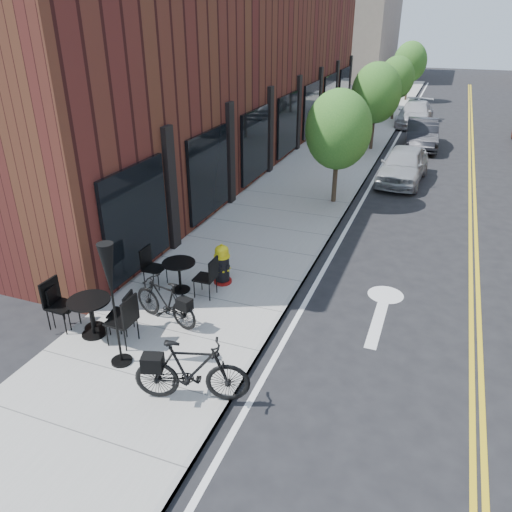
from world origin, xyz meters
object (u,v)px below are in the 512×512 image
at_px(parked_car_b, 422,134).
at_px(parked_car_a, 403,165).
at_px(bistro_set_a, 91,312).
at_px(fire_hydrant, 222,265).
at_px(patio_umbrella, 110,280).
at_px(bicycle_right, 192,371).
at_px(parked_car_c, 415,113).
at_px(bicycle_left, 165,301).
at_px(bistro_set_b, 92,309).
at_px(bistro_set_c, 179,272).

bearing_deg(parked_car_b, parked_car_a, -97.44).
bearing_deg(parked_car_a, bistro_set_a, -106.23).
bearing_deg(fire_hydrant, patio_umbrella, -86.96).
bearing_deg(bicycle_right, parked_car_a, -24.96).
bearing_deg(parked_car_a, parked_car_c, 96.19).
bearing_deg(bicycle_left, bistro_set_b, -45.97).
bearing_deg(patio_umbrella, bistro_set_a, 152.18).
distance_m(bicycle_left, bistro_set_a, 1.50).
relative_size(bicycle_right, patio_umbrella, 0.80).
xyz_separation_m(bistro_set_a, parked_car_c, (4.19, 24.88, 0.01)).
distance_m(bicycle_right, parked_car_c, 25.89).
bearing_deg(bicycle_right, fire_hydrant, 0.19).
relative_size(bicycle_right, bistro_set_b, 1.14).
bearing_deg(bistro_set_b, patio_umbrella, -42.34).
relative_size(fire_hydrant, bicycle_right, 0.52).
distance_m(bistro_set_a, parked_car_b, 19.86).
relative_size(parked_car_b, parked_car_c, 0.90).
bearing_deg(bicycle_right, patio_umbrella, 59.51).
bearing_deg(bistro_set_c, parked_car_a, 69.93).
distance_m(fire_hydrant, parked_car_b, 16.61).
relative_size(fire_hydrant, bistro_set_a, 0.52).
bearing_deg(parked_car_c, parked_car_a, -85.83).
height_order(bistro_set_b, bistro_set_c, bistro_set_c).
distance_m(bistro_set_b, parked_car_b, 19.69).
relative_size(bistro_set_c, parked_car_a, 0.45).
height_order(bicycle_left, bistro_set_a, bistro_set_a).
distance_m(patio_umbrella, parked_car_b, 20.20).
bearing_deg(patio_umbrella, bistro_set_c, 95.47).
xyz_separation_m(parked_car_a, parked_car_c, (-0.55, 11.64, -0.01)).
distance_m(fire_hydrant, bistro_set_a, 3.35).
xyz_separation_m(bistro_set_b, parked_car_c, (4.33, 24.68, 0.09)).
xyz_separation_m(bicycle_right, parked_car_c, (1.39, 25.85, -0.04)).
xyz_separation_m(parked_car_b, parked_car_c, (-0.80, 5.66, -0.02)).
height_order(fire_hydrant, parked_car_b, parked_car_b).
xyz_separation_m(bicycle_left, parked_car_a, (3.58, 12.28, 0.05)).
bearing_deg(patio_umbrella, bistro_set_b, 147.42).
height_order(bicycle_left, bistro_set_b, bicycle_left).
bearing_deg(bicycle_left, patio_umbrella, 10.15).
relative_size(bicycle_left, bistro_set_b, 0.98).
height_order(bistro_set_b, patio_umbrella, patio_umbrella).
height_order(bicycle_left, parked_car_c, parked_car_c).
height_order(patio_umbrella, parked_car_a, patio_umbrella).
bearing_deg(fire_hydrant, parked_car_c, 94.44).
distance_m(fire_hydrant, parked_car_a, 10.75).
distance_m(bistro_set_a, parked_car_c, 25.23).
bearing_deg(bistro_set_a, bistro_set_b, 124.88).
bearing_deg(parked_car_a, parked_car_b, 91.11).
bearing_deg(parked_car_c, bistro_set_b, -98.49).
bearing_deg(bistro_set_c, bistro_set_b, -114.72).
bearing_deg(parked_car_c, parked_car_b, -80.50).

